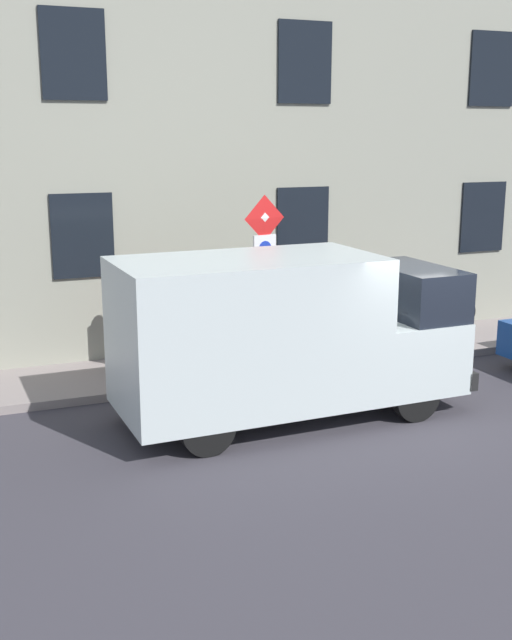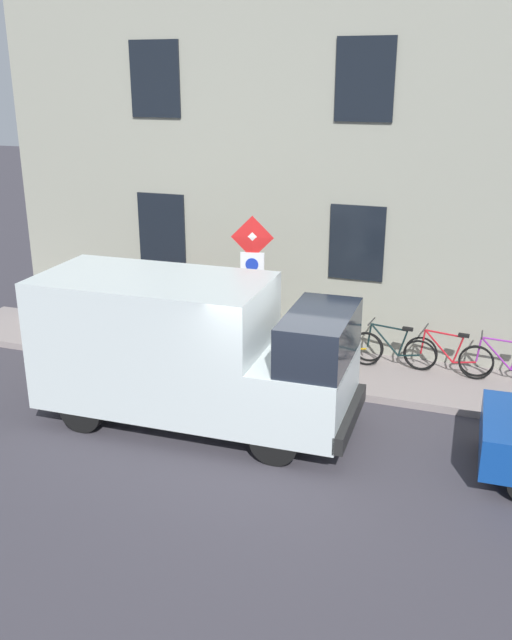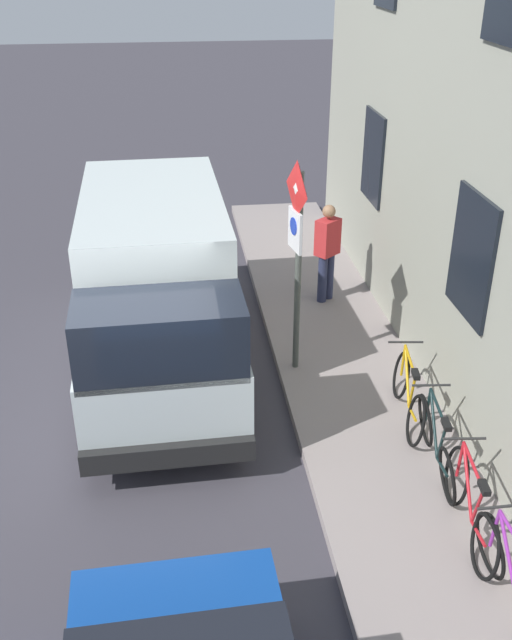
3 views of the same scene
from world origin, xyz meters
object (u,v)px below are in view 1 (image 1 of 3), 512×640
at_px(sign_post_stacked, 264,259).
at_px(bicycle_purple, 442,314).
at_px(delivery_van, 285,333).
at_px(bicycle_red, 399,318).
at_px(bicycle_black, 354,323).
at_px(bicycle_orange, 307,328).
at_px(pedestrian, 130,319).

distance_m(sign_post_stacked, bicycle_purple, 5.03).
relative_size(delivery_van, bicycle_red, 3.13).
bearing_deg(bicycle_red, bicycle_black, 5.94).
distance_m(sign_post_stacked, bicycle_orange, 2.52).
relative_size(bicycle_purple, bicycle_orange, 1.00).
bearing_deg(bicycle_black, pedestrian, 9.85).
bearing_deg(bicycle_orange, delivery_van, 66.76).
bearing_deg(bicycle_black, sign_post_stacked, 32.60).
xyz_separation_m(bicycle_purple, pedestrian, (-0.33, 6.72, 0.56)).
bearing_deg(bicycle_red, bicycle_orange, 5.93).
xyz_separation_m(sign_post_stacked, pedestrian, (0.93, 2.14, -1.07)).
distance_m(bicycle_purple, pedestrian, 6.75).
bearing_deg(bicycle_orange, bicycle_purple, -172.51).
xyz_separation_m(bicycle_black, bicycle_orange, (0.00, 1.05, 0.00)).
distance_m(bicycle_red, bicycle_orange, 2.09).
height_order(delivery_van, bicycle_purple, delivery_van).
bearing_deg(pedestrian, delivery_van, -97.83).
relative_size(bicycle_black, pedestrian, 1.00).
height_order(bicycle_black, pedestrian, pedestrian).
relative_size(sign_post_stacked, bicycle_red, 1.73).
relative_size(bicycle_purple, pedestrian, 0.99).
xyz_separation_m(sign_post_stacked, bicycle_orange, (1.26, -1.44, -1.63)).
distance_m(delivery_van, bicycle_red, 5.16).
bearing_deg(bicycle_orange, bicycle_red, -172.50).
distance_m(delivery_van, bicycle_orange, 3.79).
distance_m(bicycle_purple, bicycle_black, 2.09).
bearing_deg(sign_post_stacked, pedestrian, 66.48).
height_order(bicycle_purple, pedestrian, pedestrian).
xyz_separation_m(bicycle_black, pedestrian, (-0.33, 4.63, 0.56)).
bearing_deg(bicycle_red, delivery_van, 44.51).
bearing_deg(bicycle_orange, sign_post_stacked, 48.62).
bearing_deg(bicycle_purple, bicycle_black, -0.53).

